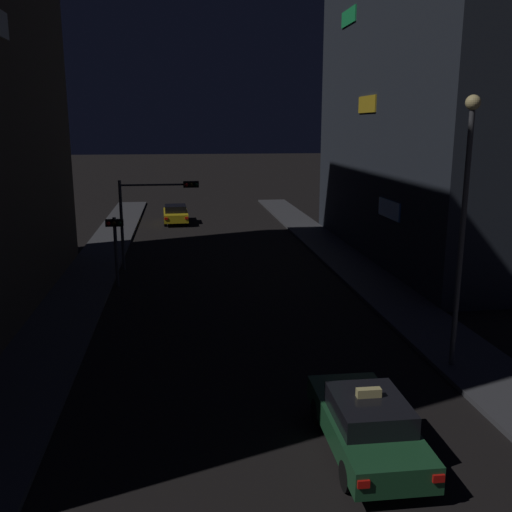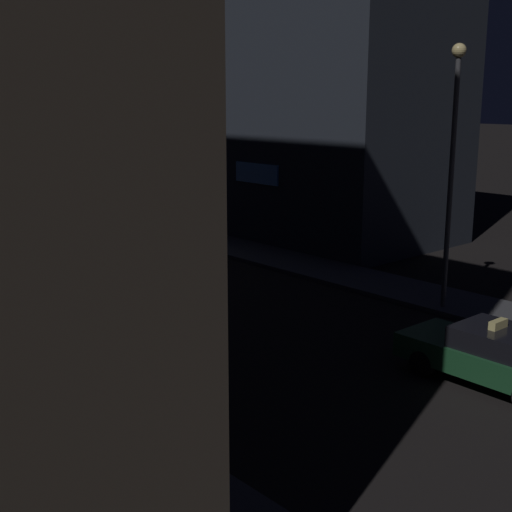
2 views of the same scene
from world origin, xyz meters
name	(u,v)px [view 2 (image 2 of 2)]	position (x,y,z in m)	size (l,w,h in m)	color
sidewalk_right	(217,243)	(6.81, 25.50, 0.08)	(2.64, 55.00, 0.15)	#424247
building_facade_right	(263,45)	(12.15, 28.28, 9.26)	(8.12, 20.57, 18.53)	#282D38
taxi	(493,355)	(1.89, 8.70, 0.74)	(1.86, 4.47, 1.62)	#1E512D
sign_pole_left	(177,351)	(-6.69, 9.34, 2.82)	(0.59, 0.10, 4.43)	#47474C
street_lamp_near_block	(453,149)	(6.02, 12.81, 5.16)	(0.43, 0.43, 8.08)	#47474C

